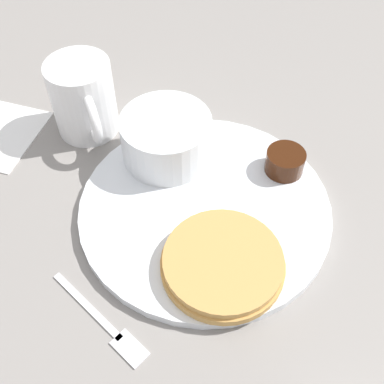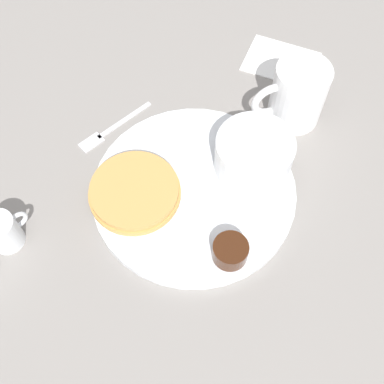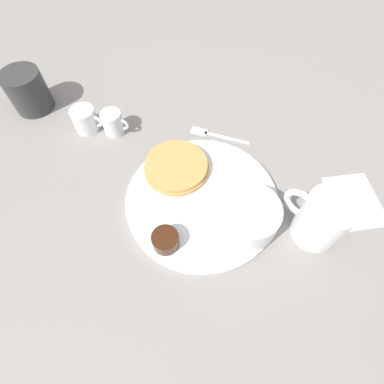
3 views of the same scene
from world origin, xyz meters
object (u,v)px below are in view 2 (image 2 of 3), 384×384
Objects in this scene: bowl at (254,154)px; fork at (108,131)px; coffee_mug at (296,95)px; plate at (194,191)px; creamer_pitcher_near at (3,232)px.

bowl reaches higher than fork.
coffee_mug reaches higher than fork.
plate is 4.87× the size of creamer_pitcher_near.
coffee_mug reaches higher than creamer_pitcher_near.
creamer_pitcher_near is at bearing -105.09° from fork.
plate is 2.37× the size of fork.
fork is (-0.16, 0.06, -0.00)m from plate.
bowl is at bearing 42.62° from plate.
plate is 0.26m from creamer_pitcher_near.
plate is 0.10m from bowl.
bowl is at bearing -0.09° from fork.
fork is at bearing 179.91° from bowl.
bowl is 0.12m from coffee_mug.
fork is (-0.26, -0.12, -0.05)m from coffee_mug.
fork is at bearing 158.47° from plate.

